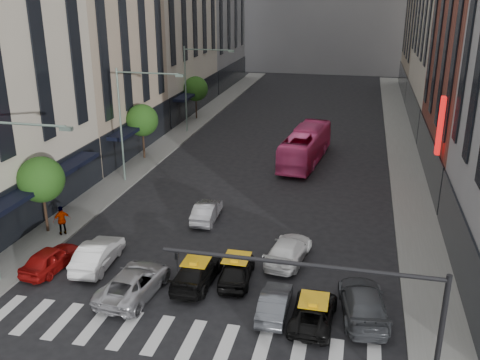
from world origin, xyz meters
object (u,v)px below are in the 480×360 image
Objects in this scene: streetlamp_mid at (131,111)px; taxi_center at (237,269)px; car_red at (51,258)px; bus at (306,146)px; streetlamp_far at (194,78)px; pedestrian_far at (62,220)px; taxi_left at (197,272)px; car_white_front at (98,254)px.

streetlamp_mid reaches higher than taxi_center.
bus reaches higher than car_red.
pedestrian_far is (-0.52, -26.22, -4.80)m from streetlamp_far.
car_red is 1.00× the size of taxi_center.
taxi_left is at bearing 117.36° from pedestrian_far.
streetlamp_far is at bearing -87.35° from car_white_front.
streetlamp_far is 31.66m from taxi_center.
car_red is at bearing -87.98° from streetlamp_far.
car_white_front reaches higher than taxi_center.
streetlamp_mid is 11.30m from pedestrian_far.
streetlamp_far reaches higher than car_red.
pedestrian_far is at bearing -92.92° from streetlamp_mid.
streetlamp_mid and streetlamp_far have the same top height.
taxi_center is 2.11× the size of pedestrian_far.
taxi_left is 2.12m from taxi_center.
streetlamp_far reaches higher than car_white_front.
streetlamp_far is 1.94× the size of taxi_left.
bus is at bearing -168.37° from pedestrian_far.
bus reaches higher than car_white_front.
car_white_front reaches higher than taxi_left.
streetlamp_mid is 17.51m from taxi_left.
car_red is at bearing 69.07° from bus.
taxi_center is 0.37× the size of bus.
streetlamp_far is 2.26× the size of car_red.
streetlamp_far is 26.66m from pedestrian_far.
car_white_front is at bearing -150.84° from car_red.
car_white_front is (2.37, 0.96, 0.06)m from car_red.
pedestrian_far reaches higher than taxi_left.
taxi_center is 21.51m from bus.
taxi_center is (2.00, 0.73, 0.01)m from taxi_left.
car_white_front is 6.04m from taxi_left.
car_white_front is at bearing -2.51° from taxi_center.
streetlamp_far is 2.25× the size of taxi_center.
car_white_front is (3.43, -13.22, -5.16)m from streetlamp_mid.
car_white_front is 23.54m from bus.
streetlamp_far is at bearing -72.20° from taxi_center.
streetlamp_far is at bearing -80.90° from car_red.
pedestrian_far reaches higher than car_red.
streetlamp_far is at bearing 90.00° from streetlamp_mid.
streetlamp_mid is 2.26× the size of car_red.
taxi_left is 22.43m from bus.
streetlamp_far is 4.74× the size of pedestrian_far.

